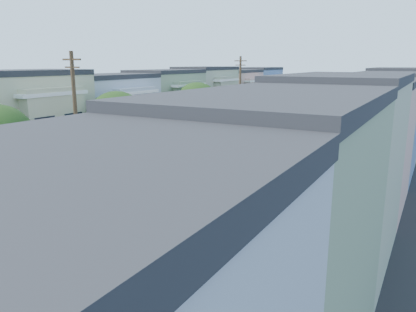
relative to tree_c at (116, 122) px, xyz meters
The scene contains 23 objects.
ground 9.99m from the tree_c, 43.33° to the right, with size 160.00×160.00×0.00m, color black.
road_slab 12.09m from the tree_c, 55.17° to the left, with size 12.00×70.00×0.02m, color black.
curb_left 10.30m from the tree_c, 88.41° to the left, with size 0.30×70.00×0.15m, color gray.
curb_right 16.08m from the tree_c, 36.25° to the left, with size 0.30×70.00×0.15m, color gray.
sidewalk_left 10.35m from the tree_c, 96.60° to the left, with size 2.60×70.00×0.15m, color gray.
sidewalk_right 17.10m from the tree_c, 33.56° to the left, with size 2.60×70.00×0.15m, color gray.
centerline 12.10m from the tree_c, 55.17° to the left, with size 0.12×70.00×0.01m, color gold.
townhouse_row_left 11.41m from the tree_c, 118.16° to the left, with size 5.00×70.00×8.50m, color #D7A493.
townhouse_row_right 20.28m from the tree_c, 27.42° to the left, with size 5.00×70.00×8.50m, color #D7A493.
tree_c is the anchor object (origin of this frame).
tree_d 11.77m from the tree_c, 90.00° to the left, with size 4.70×4.70×7.52m.
tree_e 26.66m from the tree_c, 90.00° to the left, with size 4.70×4.70×6.82m.
tree_far_r 28.54m from the tree_c, 62.45° to the left, with size 2.84×2.84×5.50m.
utility_pole_near 3.95m from the tree_c, 89.97° to the right, with size 1.60×0.26×10.00m.
utility_pole_far 22.06m from the tree_c, 90.00° to the left, with size 1.60×0.26×10.00m.
fedex_truck 9.27m from the tree_c, 13.40° to the left, with size 2.55×6.63×3.18m.
lead_sedan 14.56m from the tree_c, 54.04° to the left, with size 2.18×4.73×1.31m, color black.
parked_left_c 7.38m from the tree_c, 76.44° to the right, with size 1.34×3.81×1.27m, color #ABABAB.
parked_left_d 6.65m from the tree_c, 73.84° to the left, with size 1.47×3.84×1.25m, color #5B0A1C.
parked_right_a 17.66m from the tree_c, 49.18° to the right, with size 1.52×4.29×1.43m, color #383E41.
parked_right_b 14.19m from the tree_c, 34.14° to the right, with size 2.30×4.99×1.39m, color silver.
parked_right_c 17.20m from the tree_c, 47.73° to the left, with size 2.26×4.91×1.36m, color black.
parked_right_d 25.71m from the tree_c, 63.78° to the left, with size 1.66×4.34×1.41m, color black.
Camera 1 is at (14.90, -17.27, 9.41)m, focal length 35.00 mm.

